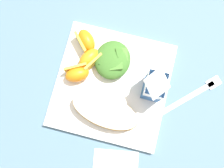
# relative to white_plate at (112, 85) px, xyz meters

# --- Properties ---
(ground) EXTENTS (3.00, 3.00, 0.00)m
(ground) POSITION_rel_white_plate_xyz_m (0.00, 0.00, -0.01)
(ground) COLOR slate
(white_plate) EXTENTS (0.28, 0.28, 0.02)m
(white_plate) POSITION_rel_white_plate_xyz_m (0.00, 0.00, 0.00)
(white_plate) COLOR white
(white_plate) RESTS_ON ground
(cheesy_pizza_bread) EXTENTS (0.10, 0.18, 0.04)m
(cheesy_pizza_bread) POSITION_rel_white_plate_xyz_m (0.07, 0.00, 0.03)
(cheesy_pizza_bread) COLOR #B77F42
(cheesy_pizza_bread) RESTS_ON white_plate
(green_salad_pile) EXTENTS (0.10, 0.09, 0.04)m
(green_salad_pile) POSITION_rel_white_plate_xyz_m (-0.06, -0.01, 0.03)
(green_salad_pile) COLOR #3D7028
(green_salad_pile) RESTS_ON white_plate
(milk_carton) EXTENTS (0.06, 0.05, 0.11)m
(milk_carton) POSITION_rel_white_plate_xyz_m (-0.01, 0.10, 0.07)
(milk_carton) COLOR #23569E
(milk_carton) RESTS_ON white_plate
(orange_wedge_front) EXTENTS (0.07, 0.07, 0.04)m
(orange_wedge_front) POSITION_rel_white_plate_xyz_m (-0.09, -0.09, 0.03)
(orange_wedge_front) COLOR orange
(orange_wedge_front) RESTS_ON white_plate
(orange_wedge_middle) EXTENTS (0.07, 0.06, 0.04)m
(orange_wedge_middle) POSITION_rel_white_plate_xyz_m (-0.05, -0.07, 0.03)
(orange_wedge_middle) COLOR orange
(orange_wedge_middle) RESTS_ON white_plate
(orange_wedge_rear) EXTENTS (0.06, 0.07, 0.04)m
(orange_wedge_rear) POSITION_rel_white_plate_xyz_m (-0.00, -0.09, 0.03)
(orange_wedge_rear) COLOR orange
(orange_wedge_rear) RESTS_ON white_plate
(metal_fork) EXTENTS (0.14, 0.15, 0.01)m
(metal_fork) POSITION_rel_white_plate_xyz_m (-0.03, 0.21, -0.01)
(metal_fork) COLOR silver
(metal_fork) RESTS_ON ground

